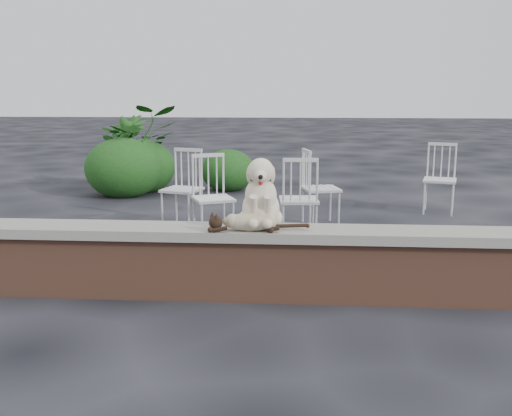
# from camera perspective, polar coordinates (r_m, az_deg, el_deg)

# --- Properties ---
(ground) EXTENTS (60.00, 60.00, 0.00)m
(ground) POSITION_cam_1_polar(r_m,az_deg,el_deg) (4.85, 6.85, -8.71)
(ground) COLOR black
(ground) RESTS_ON ground
(brick_wall) EXTENTS (6.00, 0.30, 0.50)m
(brick_wall) POSITION_cam_1_polar(r_m,az_deg,el_deg) (4.77, 6.92, -5.89)
(brick_wall) COLOR brown
(brick_wall) RESTS_ON ground
(capstone) EXTENTS (6.20, 0.40, 0.08)m
(capstone) POSITION_cam_1_polar(r_m,az_deg,el_deg) (4.69, 7.01, -2.51)
(capstone) COLOR slate
(capstone) RESTS_ON brick_wall
(dog) EXTENTS (0.40, 0.52, 0.58)m
(dog) POSITION_cam_1_polar(r_m,az_deg,el_deg) (4.67, 0.48, 1.63)
(dog) COLOR beige
(dog) RESTS_ON capstone
(cat) EXTENTS (0.94, 0.27, 0.16)m
(cat) POSITION_cam_1_polar(r_m,az_deg,el_deg) (4.57, -0.65, -1.25)
(cat) COLOR tan
(cat) RESTS_ON capstone
(chair_e) EXTENTS (0.68, 0.68, 0.94)m
(chair_e) POSITION_cam_1_polar(r_m,az_deg,el_deg) (7.31, 6.30, 1.99)
(chair_e) COLOR silver
(chair_e) RESTS_ON ground
(chair_c) EXTENTS (0.60, 0.60, 0.94)m
(chair_c) POSITION_cam_1_polar(r_m,az_deg,el_deg) (6.56, 4.15, 0.94)
(chair_c) COLOR silver
(chair_c) RESTS_ON ground
(chair_d) EXTENTS (0.69, 0.69, 0.94)m
(chair_d) POSITION_cam_1_polar(r_m,az_deg,el_deg) (8.34, 17.35, 2.71)
(chair_d) COLOR silver
(chair_d) RESTS_ON ground
(chair_b) EXTENTS (0.70, 0.70, 0.94)m
(chair_b) POSITION_cam_1_polar(r_m,az_deg,el_deg) (7.26, -7.18, 1.92)
(chair_b) COLOR silver
(chair_b) RESTS_ON ground
(chair_a) EXTENTS (0.74, 0.74, 0.94)m
(chair_a) POSITION_cam_1_polar(r_m,az_deg,el_deg) (6.63, -4.18, 1.06)
(chair_a) COLOR silver
(chair_a) RESTS_ON ground
(potted_plant_a) EXTENTS (1.64, 1.57, 1.41)m
(potted_plant_a) POSITION_cam_1_polar(r_m,az_deg,el_deg) (9.89, -11.25, 5.70)
(potted_plant_a) COLOR #173D11
(potted_plant_a) RESTS_ON ground
(potted_plant_b) EXTENTS (0.85, 0.85, 1.22)m
(potted_plant_b) POSITION_cam_1_polar(r_m,az_deg,el_deg) (10.30, -12.29, 5.35)
(potted_plant_b) COLOR #173D11
(potted_plant_b) RESTS_ON ground
(shrubbery) EXTENTS (2.64, 1.62, 0.97)m
(shrubbery) POSITION_cam_1_polar(r_m,az_deg,el_deg) (9.69, -10.25, 3.80)
(shrubbery) COLOR #173D11
(shrubbery) RESTS_ON ground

